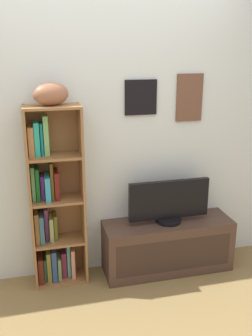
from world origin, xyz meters
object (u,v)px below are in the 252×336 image
Objects in this scene: bookshelf at (52,207)px; football at (51,94)px; television at (169,202)px; tv_stand at (167,246)px.

bookshelf is 5.54× the size of football.
football is at bearing -35.34° from bookshelf.
television is at bearing -5.05° from bookshelf.
television is at bearing -3.55° from football.
football reaches higher than bookshelf.
football reaches higher than television.
football is 1.66m from tv_stand.
tv_stand is 0.42m from television.
football is 0.24× the size of tv_stand.
tv_stand is at bearing -90.00° from television.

